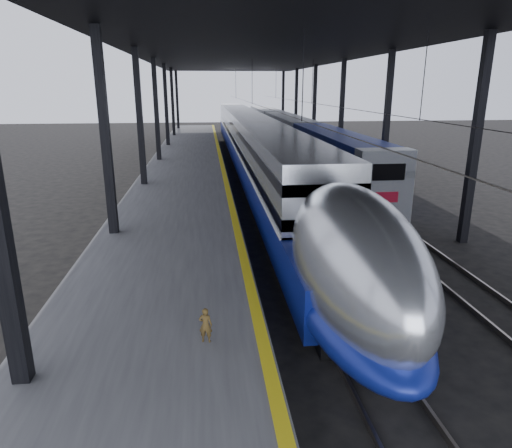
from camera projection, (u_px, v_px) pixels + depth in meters
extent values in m
plane|color=black|center=(268.00, 301.00, 15.09)|extent=(160.00, 160.00, 0.00)
cube|color=#4C4C4F|center=(185.00, 176.00, 33.61)|extent=(6.00, 80.00, 1.00)
cube|color=yellow|center=(223.00, 168.00, 33.76)|extent=(0.30, 80.00, 0.01)
cube|color=slate|center=(250.00, 180.00, 34.23)|extent=(0.08, 80.00, 0.16)
cube|color=slate|center=(269.00, 180.00, 34.38)|extent=(0.08, 80.00, 0.16)
cube|color=slate|center=(315.00, 179.00, 34.75)|extent=(0.08, 80.00, 0.16)
cube|color=slate|center=(333.00, 178.00, 34.90)|extent=(0.08, 80.00, 0.16)
cube|color=black|center=(106.00, 148.00, 17.94)|extent=(0.35, 0.35, 9.00)
cube|color=black|center=(475.00, 143.00, 19.54)|extent=(0.35, 0.35, 9.00)
cube|color=black|center=(140.00, 127.00, 27.46)|extent=(0.35, 0.35, 9.00)
cube|color=black|center=(386.00, 124.00, 29.06)|extent=(0.35, 0.35, 9.00)
cube|color=black|center=(157.00, 116.00, 36.98)|extent=(0.35, 0.35, 9.00)
cube|color=black|center=(341.00, 115.00, 38.58)|extent=(0.35, 0.35, 9.00)
cube|color=black|center=(166.00, 110.00, 46.49)|extent=(0.35, 0.35, 9.00)
cube|color=black|center=(314.00, 109.00, 48.10)|extent=(0.35, 0.35, 9.00)
cube|color=black|center=(173.00, 106.00, 56.01)|extent=(0.35, 0.35, 9.00)
cube|color=black|center=(296.00, 106.00, 57.61)|extent=(0.35, 0.35, 9.00)
cube|color=black|center=(177.00, 103.00, 65.53)|extent=(0.35, 0.35, 9.00)
cube|color=black|center=(283.00, 103.00, 67.13)|extent=(0.35, 0.35, 9.00)
cube|color=black|center=(258.00, 50.00, 31.65)|extent=(18.00, 75.00, 0.45)
cylinder|color=slate|center=(259.00, 106.00, 32.74)|extent=(0.03, 74.00, 0.03)
cylinder|color=slate|center=(327.00, 105.00, 33.26)|extent=(0.03, 74.00, 0.03)
cube|color=silver|center=(248.00, 137.00, 42.42)|extent=(2.97, 57.00, 4.09)
cube|color=navy|center=(249.00, 153.00, 41.36)|extent=(3.05, 62.00, 1.59)
cube|color=silver|center=(248.00, 142.00, 42.55)|extent=(3.07, 57.00, 0.10)
cube|color=black|center=(248.00, 124.00, 42.08)|extent=(3.01, 57.00, 0.43)
cube|color=black|center=(248.00, 137.00, 42.42)|extent=(3.01, 57.00, 0.43)
ellipsoid|color=silver|center=(353.00, 262.00, 12.49)|extent=(2.97, 8.40, 4.09)
ellipsoid|color=navy|center=(350.00, 301.00, 12.83)|extent=(3.05, 8.40, 1.74)
ellipsoid|color=black|center=(393.00, 271.00, 9.77)|extent=(1.53, 2.20, 0.92)
cube|color=black|center=(348.00, 327.00, 13.06)|extent=(2.25, 2.60, 0.40)
cube|color=black|center=(259.00, 179.00, 34.00)|extent=(2.25, 2.60, 0.40)
cube|color=navy|center=(337.00, 161.00, 31.21)|extent=(2.73, 18.00, 3.71)
cube|color=#96999E|center=(383.00, 186.00, 23.21)|extent=(2.78, 1.20, 3.75)
cube|color=black|center=(389.00, 172.00, 22.38)|extent=(1.66, 0.06, 0.83)
cube|color=#A10C21|center=(387.00, 197.00, 22.75)|extent=(1.17, 0.06, 0.54)
cube|color=#96999E|center=(288.00, 134.00, 49.29)|extent=(2.73, 18.00, 3.71)
cube|color=#96999E|center=(266.00, 121.00, 67.37)|extent=(2.73, 18.00, 3.71)
cube|color=black|center=(365.00, 208.00, 26.01)|extent=(2.15, 2.40, 0.36)
cube|color=black|center=(293.00, 154.00, 46.95)|extent=(2.15, 2.40, 0.36)
imported|color=#533E1B|center=(206.00, 325.00, 10.70)|extent=(0.36, 0.27, 0.87)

